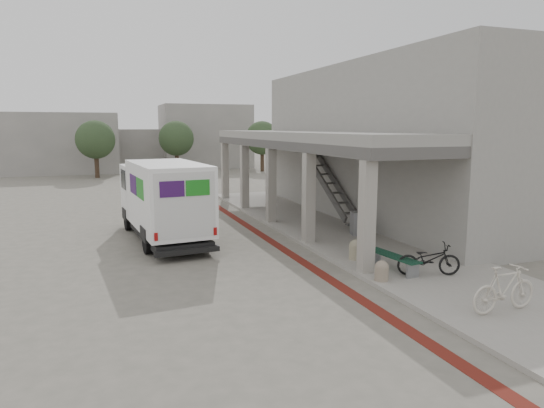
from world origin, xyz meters
name	(u,v)px	position (x,y,z in m)	size (l,w,h in m)	color
ground	(258,253)	(0.00, 0.00, 0.00)	(120.00, 120.00, 0.00)	#636055
bike_lane_stripe	(266,238)	(1.00, 2.00, 0.01)	(0.35, 40.00, 0.01)	#5E1A12
sidewalk	(361,242)	(4.00, 0.00, 0.06)	(4.40, 28.00, 0.12)	gray
transit_building	(367,145)	(6.83, 4.50, 3.40)	(7.60, 17.00, 7.00)	gray
distant_backdrop	(119,142)	(-2.84, 35.89, 2.70)	(28.00, 10.00, 6.50)	gray
tree_left	(95,140)	(-5.00, 28.00, 3.18)	(3.20, 3.20, 4.80)	#38281C
tree_mid	(176,139)	(2.00, 30.00, 3.18)	(3.20, 3.20, 4.80)	#38281C
tree_right	(262,138)	(10.00, 29.00, 3.18)	(3.20, 3.20, 4.80)	#38281C
fedex_truck	(163,198)	(-2.72, 3.10, 1.58)	(2.76, 7.12, 2.97)	black
bench	(393,259)	(2.93, -3.62, 0.45)	(0.68, 1.98, 0.45)	gray
bollard_near	(382,271)	(2.10, -4.34, 0.40)	(0.37, 0.37, 0.56)	gray
bollard_far	(356,249)	(2.51, -2.22, 0.44)	(0.42, 0.42, 0.63)	gray
utility_cabinet	(357,223)	(4.30, 0.87, 0.56)	(0.40, 0.53, 0.89)	gray
bicycle_black	(429,259)	(3.59, -4.37, 0.58)	(0.61, 1.75, 0.92)	black
bicycle_cream	(505,289)	(3.44, -7.21, 0.66)	(0.51, 1.79, 1.08)	beige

